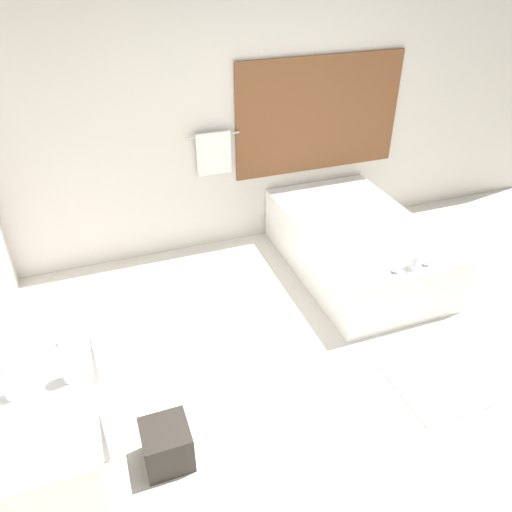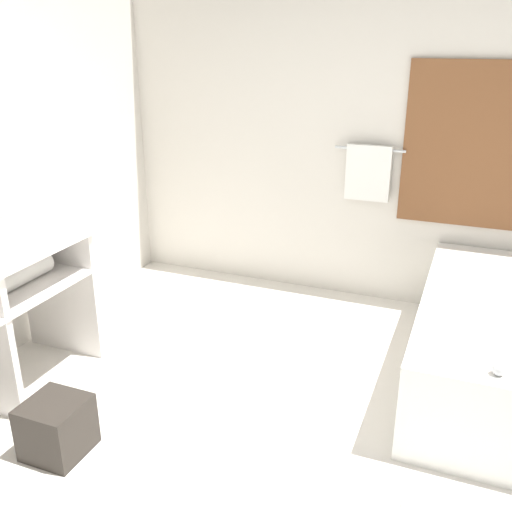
# 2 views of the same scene
# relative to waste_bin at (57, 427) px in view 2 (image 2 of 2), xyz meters

# --- Properties ---
(ground_plane) EXTENTS (16.00, 16.00, 0.00)m
(ground_plane) POSITION_rel_waste_bin_xyz_m (1.28, 0.14, -0.14)
(ground_plane) COLOR silver
(ground_plane) RESTS_ON ground
(wall_back_with_blinds) EXTENTS (7.40, 0.13, 2.70)m
(wall_back_with_blinds) POSITION_rel_waste_bin_xyz_m (1.31, 2.36, 1.20)
(wall_back_with_blinds) COLOR silver
(wall_back_with_blinds) RESTS_ON ground_plane
(waste_bin) EXTENTS (0.28, 0.28, 0.28)m
(waste_bin) POSITION_rel_waste_bin_xyz_m (0.00, 0.00, 0.00)
(waste_bin) COLOR #2D2823
(waste_bin) RESTS_ON ground_plane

